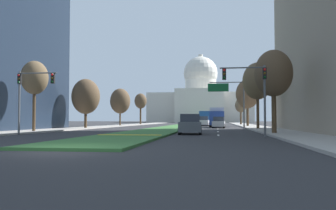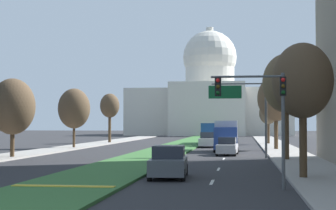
{
  "view_description": "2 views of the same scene",
  "coord_description": "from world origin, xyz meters",
  "px_view_note": "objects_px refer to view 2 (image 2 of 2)",
  "views": [
    {
      "loc": [
        6.28,
        -13.64,
        1.3
      ],
      "look_at": [
        -0.78,
        37.93,
        3.37
      ],
      "focal_mm": 38.13,
      "sensor_mm": 36.0,
      "label": 1
    },
    {
      "loc": [
        7.9,
        -12.59,
        2.97
      ],
      "look_at": [
        0.72,
        41.88,
        4.74
      ],
      "focal_mm": 59.93,
      "sensor_mm": 36.0,
      "label": 2
    }
  ],
  "objects_px": {
    "traffic_light_near_right": "(264,104)",
    "sedan_distant": "(208,140)",
    "street_tree_right_near": "(303,81)",
    "street_tree_left_mid": "(13,107)",
    "city_bus": "(213,132)",
    "street_tree_right_distant": "(268,113)",
    "sedan_midblock": "(227,147)",
    "street_tree_left_far": "(74,109)",
    "street_tree_right_mid": "(286,84)",
    "street_tree_left_distant": "(110,106)",
    "box_truck_delivery": "(226,135)",
    "overhead_guide_sign": "(245,104)",
    "sedan_lead_stopped": "(169,163)",
    "street_tree_right_far": "(276,98)",
    "capitol_building": "(210,100)",
    "sedan_far_horizon": "(231,137)"
  },
  "relations": [
    {
      "from": "street_tree_right_near",
      "to": "box_truck_delivery",
      "type": "xyz_separation_m",
      "value": [
        -4.78,
        28.56,
        -3.47
      ]
    },
    {
      "from": "city_bus",
      "to": "street_tree_right_near",
      "type": "bearing_deg",
      "value": -81.37
    },
    {
      "from": "street_tree_left_mid",
      "to": "traffic_light_near_right",
      "type": "bearing_deg",
      "value": -44.38
    },
    {
      "from": "street_tree_left_mid",
      "to": "street_tree_right_near",
      "type": "bearing_deg",
      "value": -33.95
    },
    {
      "from": "capitol_building",
      "to": "box_truck_delivery",
      "type": "height_order",
      "value": "capitol_building"
    },
    {
      "from": "street_tree_left_mid",
      "to": "box_truck_delivery",
      "type": "distance_m",
      "value": 22.3
    },
    {
      "from": "overhead_guide_sign",
      "to": "city_bus",
      "type": "distance_m",
      "value": 29.47
    },
    {
      "from": "street_tree_right_near",
      "to": "street_tree_left_mid",
      "type": "xyz_separation_m",
      "value": [
        -22.28,
        15.0,
        -0.8
      ]
    },
    {
      "from": "street_tree_right_distant",
      "to": "sedan_distant",
      "type": "relative_size",
      "value": 1.4
    },
    {
      "from": "sedan_midblock",
      "to": "sedan_distant",
      "type": "relative_size",
      "value": 1.08
    },
    {
      "from": "street_tree_right_distant",
      "to": "sedan_far_horizon",
      "type": "distance_m",
      "value": 8.66
    },
    {
      "from": "street_tree_left_mid",
      "to": "street_tree_left_far",
      "type": "relative_size",
      "value": 0.96
    },
    {
      "from": "street_tree_left_far",
      "to": "street_tree_right_near",
      "type": "bearing_deg",
      "value": -55.98
    },
    {
      "from": "street_tree_left_distant",
      "to": "street_tree_right_distant",
      "type": "xyz_separation_m",
      "value": [
        22.88,
        -1.37,
        -1.15
      ]
    },
    {
      "from": "street_tree_right_near",
      "to": "sedan_lead_stopped",
      "type": "distance_m",
      "value": 8.33
    },
    {
      "from": "sedan_lead_stopped",
      "to": "sedan_midblock",
      "type": "height_order",
      "value": "sedan_lead_stopped"
    },
    {
      "from": "box_truck_delivery",
      "to": "street_tree_left_mid",
      "type": "bearing_deg",
      "value": -142.24
    },
    {
      "from": "street_tree_left_distant",
      "to": "sedan_midblock",
      "type": "bearing_deg",
      "value": -57.62
    },
    {
      "from": "street_tree_right_near",
      "to": "sedan_distant",
      "type": "height_order",
      "value": "street_tree_right_near"
    },
    {
      "from": "sedan_midblock",
      "to": "city_bus",
      "type": "relative_size",
      "value": 0.42
    },
    {
      "from": "overhead_guide_sign",
      "to": "street_tree_right_near",
      "type": "relative_size",
      "value": 0.91
    },
    {
      "from": "street_tree_left_far",
      "to": "city_bus",
      "type": "relative_size",
      "value": 0.64
    },
    {
      "from": "capitol_building",
      "to": "street_tree_right_mid",
      "type": "bearing_deg",
      "value": -83.15
    },
    {
      "from": "street_tree_right_far",
      "to": "sedan_lead_stopped",
      "type": "height_order",
      "value": "street_tree_right_far"
    },
    {
      "from": "street_tree_right_mid",
      "to": "sedan_distant",
      "type": "relative_size",
      "value": 1.97
    },
    {
      "from": "traffic_light_near_right",
      "to": "sedan_far_horizon",
      "type": "relative_size",
      "value": 1.17
    },
    {
      "from": "overhead_guide_sign",
      "to": "sedan_lead_stopped",
      "type": "bearing_deg",
      "value": -103.48
    },
    {
      "from": "sedan_far_horizon",
      "to": "sedan_distant",
      "type": "bearing_deg",
      "value": -98.49
    },
    {
      "from": "street_tree_left_mid",
      "to": "street_tree_right_distant",
      "type": "relative_size",
      "value": 1.13
    },
    {
      "from": "overhead_guide_sign",
      "to": "street_tree_right_mid",
      "type": "xyz_separation_m",
      "value": [
        3.18,
        -3.25,
        1.43
      ]
    },
    {
      "from": "sedan_midblock",
      "to": "city_bus",
      "type": "xyz_separation_m",
      "value": [
        -2.61,
        24.66,
        0.99
      ]
    },
    {
      "from": "traffic_light_near_right",
      "to": "sedan_distant",
      "type": "relative_size",
      "value": 1.22
    },
    {
      "from": "traffic_light_near_right",
      "to": "street_tree_right_near",
      "type": "height_order",
      "value": "street_tree_right_near"
    },
    {
      "from": "street_tree_left_far",
      "to": "street_tree_right_mid",
      "type": "bearing_deg",
      "value": -39.57
    },
    {
      "from": "sedan_lead_stopped",
      "to": "box_truck_delivery",
      "type": "relative_size",
      "value": 0.7
    },
    {
      "from": "street_tree_left_mid",
      "to": "city_bus",
      "type": "height_order",
      "value": "street_tree_left_mid"
    },
    {
      "from": "street_tree_right_far",
      "to": "street_tree_right_distant",
      "type": "distance_m",
      "value": 16.77
    },
    {
      "from": "sedan_lead_stopped",
      "to": "box_truck_delivery",
      "type": "bearing_deg",
      "value": 85.29
    },
    {
      "from": "capitol_building",
      "to": "street_tree_right_near",
      "type": "distance_m",
      "value": 109.86
    },
    {
      "from": "overhead_guide_sign",
      "to": "street_tree_right_far",
      "type": "height_order",
      "value": "street_tree_right_far"
    },
    {
      "from": "street_tree_right_far",
      "to": "sedan_distant",
      "type": "xyz_separation_m",
      "value": [
        -7.83,
        6.14,
        -4.8
      ]
    },
    {
      "from": "street_tree_right_mid",
      "to": "box_truck_delivery",
      "type": "bearing_deg",
      "value": 109.94
    },
    {
      "from": "street_tree_right_mid",
      "to": "sedan_midblock",
      "type": "distance_m",
      "value": 10.43
    },
    {
      "from": "sedan_distant",
      "to": "city_bus",
      "type": "relative_size",
      "value": 0.39
    },
    {
      "from": "street_tree_right_distant",
      "to": "box_truck_delivery",
      "type": "xyz_separation_m",
      "value": [
        -5.25,
        -20.51,
        -2.62
      ]
    },
    {
      "from": "overhead_guide_sign",
      "to": "sedan_distant",
      "type": "relative_size",
      "value": 1.53
    },
    {
      "from": "street_tree_right_near",
      "to": "street_tree_right_mid",
      "type": "relative_size",
      "value": 0.85
    },
    {
      "from": "traffic_light_near_right",
      "to": "sedan_lead_stopped",
      "type": "relative_size",
      "value": 1.16
    },
    {
      "from": "sedan_lead_stopped",
      "to": "sedan_distant",
      "type": "distance_m",
      "value": 38.3
    },
    {
      "from": "overhead_guide_sign",
      "to": "street_tree_right_near",
      "type": "xyz_separation_m",
      "value": [
        2.89,
        -17.83,
        0.53
      ]
    }
  ]
}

